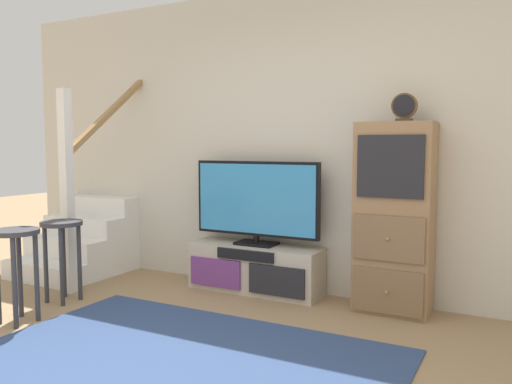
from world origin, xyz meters
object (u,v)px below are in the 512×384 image
Objects in this scene: television at (256,201)px; bar_stool_near at (16,253)px; side_cabinet at (394,219)px; bar_stool_far at (62,242)px; media_console at (255,268)px; desk_clock at (404,107)px.

television is 1.97m from bar_stool_near.
bar_stool_near is (-1.17, -1.56, -0.30)m from television.
side_cabinet is 2.72m from bar_stool_far.
media_console is 1.89m from desk_clock.
side_cabinet is 0.86m from desk_clock.
desk_clock is (1.28, -0.03, 0.77)m from television.
side_cabinet is at bearing 21.99° from bar_stool_far.
media_console is at bearing -90.00° from television.
desk_clock is at bearing -1.28° from television.
media_console is at bearing -179.52° from side_cabinet.
bar_stool_far is (-2.51, -1.01, -0.23)m from side_cabinet.
television is at bearing 52.97° from bar_stool_near.
desk_clock reaches higher than bar_stool_far.
bar_stool_far is (-0.12, 0.53, -0.01)m from bar_stool_near.
bar_stool_near is at bearing -77.15° from bar_stool_far.
side_cabinet is (1.22, 0.01, 0.53)m from media_console.
desk_clock reaches higher than bar_stool_near.
desk_clock is at bearing -13.97° from side_cabinet.
side_cabinet is at bearing 0.48° from media_console.
bar_stool_far is (-1.29, -1.00, 0.30)m from media_console.
television reaches higher than bar_stool_near.
media_console is 1.33m from side_cabinet.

